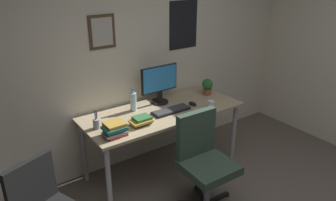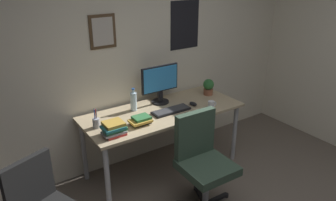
{
  "view_description": "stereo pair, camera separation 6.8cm",
  "coord_description": "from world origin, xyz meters",
  "px_view_note": "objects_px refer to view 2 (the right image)",
  "views": [
    {
      "loc": [
        -1.83,
        -0.95,
        2.19
      ],
      "look_at": [
        -0.04,
        1.61,
        0.89
      ],
      "focal_mm": 34.79,
      "sensor_mm": 36.0,
      "label": 1
    },
    {
      "loc": [
        -1.77,
        -0.99,
        2.19
      ],
      "look_at": [
        -0.04,
        1.61,
        0.89
      ],
      "focal_mm": 34.79,
      "sensor_mm": 36.0,
      "label": 2
    }
  ],
  "objects_px": {
    "water_bottle": "(134,101)",
    "book_stack_right": "(141,120)",
    "pen_cup": "(96,122)",
    "monitor": "(160,83)",
    "coffee_mug_near": "(211,105)",
    "computer_mouse": "(193,104)",
    "keyboard": "(171,111)",
    "office_chair": "(202,157)",
    "potted_plant": "(208,86)",
    "book_stack_left": "(114,129)"
  },
  "relations": [
    {
      "from": "potted_plant",
      "to": "office_chair",
      "type": "bearing_deg",
      "value": -132.7
    },
    {
      "from": "monitor",
      "to": "coffee_mug_near",
      "type": "xyz_separation_m",
      "value": [
        0.36,
        -0.47,
        -0.19
      ]
    },
    {
      "from": "pen_cup",
      "to": "book_stack_left",
      "type": "bearing_deg",
      "value": -70.93
    },
    {
      "from": "monitor",
      "to": "water_bottle",
      "type": "relative_size",
      "value": 1.82
    },
    {
      "from": "book_stack_right",
      "to": "book_stack_left",
      "type": "bearing_deg",
      "value": -170.01
    },
    {
      "from": "monitor",
      "to": "pen_cup",
      "type": "xyz_separation_m",
      "value": [
        -0.85,
        -0.18,
        -0.19
      ]
    },
    {
      "from": "computer_mouse",
      "to": "book_stack_right",
      "type": "distance_m",
      "value": 0.72
    },
    {
      "from": "monitor",
      "to": "coffee_mug_near",
      "type": "relative_size",
      "value": 4.24
    },
    {
      "from": "coffee_mug_near",
      "to": "potted_plant",
      "type": "bearing_deg",
      "value": 54.01
    },
    {
      "from": "coffee_mug_near",
      "to": "book_stack_left",
      "type": "xyz_separation_m",
      "value": [
        -1.12,
        0.06,
        0.02
      ]
    },
    {
      "from": "pen_cup",
      "to": "water_bottle",
      "type": "bearing_deg",
      "value": 17.77
    },
    {
      "from": "office_chair",
      "to": "monitor",
      "type": "xyz_separation_m",
      "value": [
        0.12,
        0.91,
        0.45
      ]
    },
    {
      "from": "book_stack_left",
      "to": "water_bottle",
      "type": "bearing_deg",
      "value": 43.19
    },
    {
      "from": "potted_plant",
      "to": "book_stack_right",
      "type": "bearing_deg",
      "value": -167.4
    },
    {
      "from": "keyboard",
      "to": "monitor",
      "type": "bearing_deg",
      "value": 81.95
    },
    {
      "from": "computer_mouse",
      "to": "potted_plant",
      "type": "relative_size",
      "value": 0.56
    },
    {
      "from": "coffee_mug_near",
      "to": "keyboard",
      "type": "bearing_deg",
      "value": 154.05
    },
    {
      "from": "coffee_mug_near",
      "to": "book_stack_right",
      "type": "xyz_separation_m",
      "value": [
        -0.81,
        0.11,
        -0.01
      ]
    },
    {
      "from": "water_bottle",
      "to": "book_stack_right",
      "type": "xyz_separation_m",
      "value": [
        -0.1,
        -0.33,
        -0.07
      ]
    },
    {
      "from": "monitor",
      "to": "pen_cup",
      "type": "height_order",
      "value": "monitor"
    },
    {
      "from": "pen_cup",
      "to": "office_chair",
      "type": "bearing_deg",
      "value": -44.96
    },
    {
      "from": "office_chair",
      "to": "pen_cup",
      "type": "bearing_deg",
      "value": 135.04
    },
    {
      "from": "potted_plant",
      "to": "pen_cup",
      "type": "xyz_separation_m",
      "value": [
        -1.46,
        -0.06,
        -0.05
      ]
    },
    {
      "from": "potted_plant",
      "to": "book_stack_right",
      "type": "distance_m",
      "value": 1.1
    },
    {
      "from": "pen_cup",
      "to": "book_stack_left",
      "type": "height_order",
      "value": "pen_cup"
    },
    {
      "from": "keyboard",
      "to": "potted_plant",
      "type": "xyz_separation_m",
      "value": [
        0.65,
        0.16,
        0.09
      ]
    },
    {
      "from": "potted_plant",
      "to": "book_stack_left",
      "type": "distance_m",
      "value": 1.41
    },
    {
      "from": "potted_plant",
      "to": "book_stack_left",
      "type": "relative_size",
      "value": 0.86
    },
    {
      "from": "office_chair",
      "to": "coffee_mug_near",
      "type": "height_order",
      "value": "office_chair"
    },
    {
      "from": "computer_mouse",
      "to": "pen_cup",
      "type": "xyz_separation_m",
      "value": [
        -1.11,
        0.1,
        0.04
      ]
    },
    {
      "from": "office_chair",
      "to": "potted_plant",
      "type": "relative_size",
      "value": 4.87
    },
    {
      "from": "pen_cup",
      "to": "monitor",
      "type": "bearing_deg",
      "value": 12.29
    },
    {
      "from": "monitor",
      "to": "potted_plant",
      "type": "relative_size",
      "value": 2.36
    },
    {
      "from": "coffee_mug_near",
      "to": "book_stack_right",
      "type": "bearing_deg",
      "value": 171.95
    },
    {
      "from": "keyboard",
      "to": "water_bottle",
      "type": "xyz_separation_m",
      "value": [
        -0.31,
        0.26,
        0.09
      ]
    },
    {
      "from": "potted_plant",
      "to": "coffee_mug_near",
      "type": "bearing_deg",
      "value": -125.99
    },
    {
      "from": "keyboard",
      "to": "coffee_mug_near",
      "type": "bearing_deg",
      "value": -25.95
    },
    {
      "from": "keyboard",
      "to": "water_bottle",
      "type": "height_order",
      "value": "water_bottle"
    },
    {
      "from": "monitor",
      "to": "computer_mouse",
      "type": "height_order",
      "value": "monitor"
    },
    {
      "from": "office_chair",
      "to": "water_bottle",
      "type": "xyz_separation_m",
      "value": [
        -0.24,
        0.89,
        0.32
      ]
    },
    {
      "from": "water_bottle",
      "to": "computer_mouse",
      "type": "bearing_deg",
      "value": -22.44
    },
    {
      "from": "water_bottle",
      "to": "potted_plant",
      "type": "bearing_deg",
      "value": -5.59
    },
    {
      "from": "coffee_mug_near",
      "to": "computer_mouse",
      "type": "bearing_deg",
      "value": 116.13
    },
    {
      "from": "book_stack_right",
      "to": "keyboard",
      "type": "bearing_deg",
      "value": 10.57
    },
    {
      "from": "water_bottle",
      "to": "potted_plant",
      "type": "xyz_separation_m",
      "value": [
        0.97,
        -0.09,
        -0.0
      ]
    },
    {
      "from": "book_stack_left",
      "to": "keyboard",
      "type": "bearing_deg",
      "value": 10.32
    },
    {
      "from": "coffee_mug_near",
      "to": "book_stack_right",
      "type": "height_order",
      "value": "coffee_mug_near"
    },
    {
      "from": "keyboard",
      "to": "water_bottle",
      "type": "distance_m",
      "value": 0.42
    },
    {
      "from": "keyboard",
      "to": "book_stack_right",
      "type": "distance_m",
      "value": 0.42
    },
    {
      "from": "potted_plant",
      "to": "monitor",
      "type": "bearing_deg",
      "value": 168.82
    }
  ]
}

